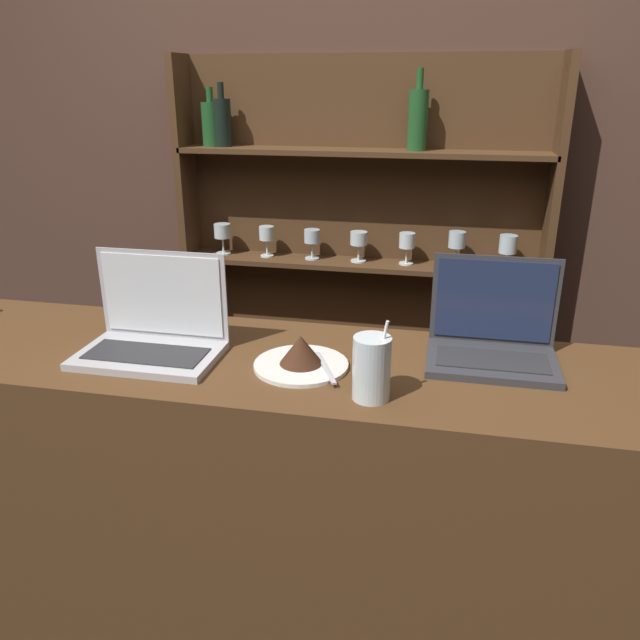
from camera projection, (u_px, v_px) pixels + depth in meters
name	position (u px, v px, depth m)	size (l,w,h in m)	color
bar_counter	(273.00, 530.00, 1.71)	(2.12, 0.51, 1.04)	#4C3019
back_wall	(350.00, 165.00, 2.52)	(7.00, 0.06, 2.70)	#4C3328
back_shelf	(357.00, 271.00, 2.59)	(1.47, 0.18, 1.77)	#472D19
laptop_near	(154.00, 332.00, 1.53)	(0.34, 0.21, 0.24)	#ADADB2
laptop_far	(493.00, 338.00, 1.50)	(0.30, 0.21, 0.24)	#333338
cake_plate	(301.00, 356.00, 1.46)	(0.22, 0.22, 0.08)	silver
water_glass	(372.00, 368.00, 1.30)	(0.08, 0.08, 0.18)	silver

